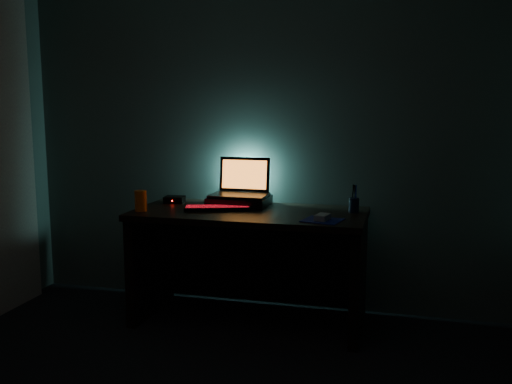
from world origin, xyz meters
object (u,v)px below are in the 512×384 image
Objects in this scene: pen_cup at (354,205)px; juice_glass at (141,201)px; router at (175,200)px; laptop at (241,187)px; keyboard at (217,208)px; mouse at (323,217)px.

pen_cup is 1.37m from juice_glass.
pen_cup reaches higher than router.
keyboard is at bearing -109.62° from laptop.
laptop is at bearing 36.33° from juice_glass.
pen_cup is at bearing -8.49° from router.
keyboard is 0.88m from pen_cup.
mouse is (0.71, -0.17, 0.01)m from keyboard.
keyboard is 4.82× the size of pen_cup.
pen_cup is at bearing -8.13° from laptop.
juice_glass is (-1.34, -0.29, 0.02)m from pen_cup.
juice_glass reaches higher than pen_cup.
laptop is 0.48m from router.
laptop is 2.85× the size of juice_glass.
mouse is at bearing -0.46° from juice_glass.
juice_glass is (-1.18, 0.01, 0.05)m from mouse.
juice_glass reaches higher than mouse.
laptop is at bearing 52.07° from keyboard.
keyboard is (-0.09, -0.25, -0.11)m from laptop.
router is (-0.47, -0.07, -0.10)m from laptop.
router is at bearing -171.26° from laptop.
keyboard is 3.06× the size of router.
keyboard is 0.73m from mouse.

